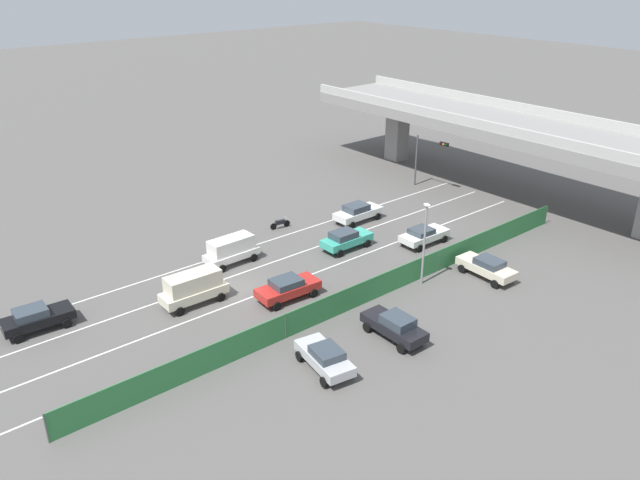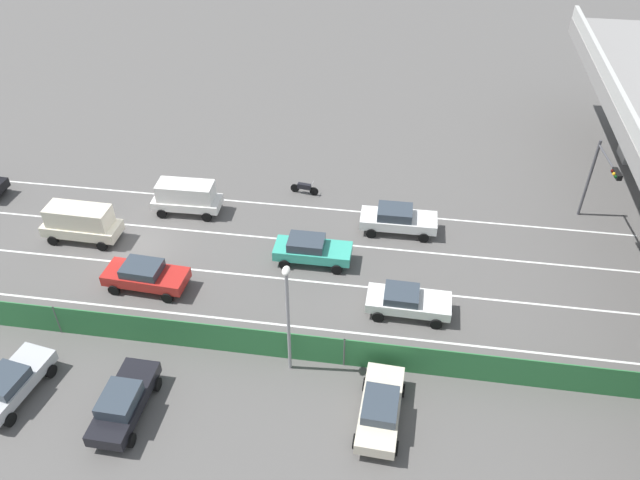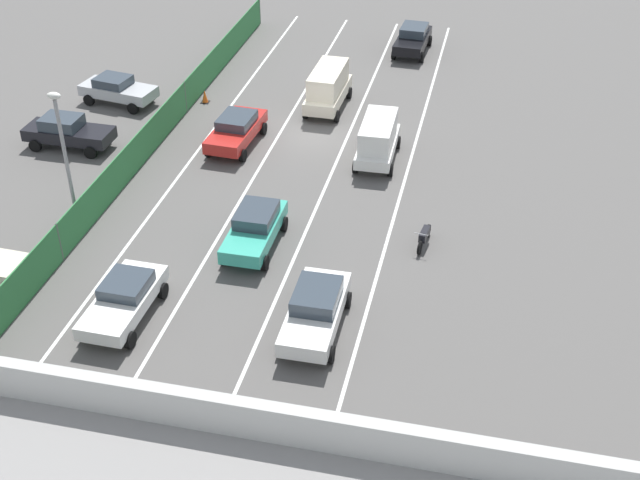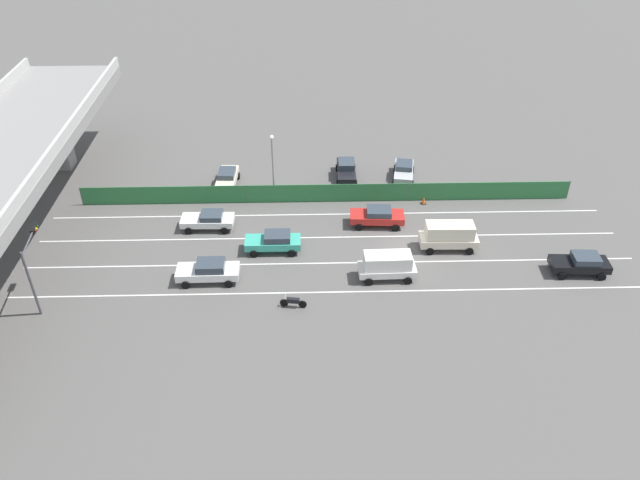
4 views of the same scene
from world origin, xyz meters
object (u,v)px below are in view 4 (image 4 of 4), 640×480
parked_sedan_dark (346,169)px  parked_sedan_cream (227,178)px  motorcycle (293,302)px  parked_wagon_silver (404,170)px  car_sedan_red (377,216)px  traffic_light (32,259)px  car_sedan_white (209,270)px  car_van_cream (449,235)px  traffic_cone (424,200)px  car_hatchback_white (208,220)px  car_van_white (387,265)px  car_taxi_teal (274,241)px  street_lamp (273,161)px  car_sedan_black (581,263)px

parked_sedan_dark → parked_sedan_cream: bearing=97.0°
motorcycle → parked_wagon_silver: (18.63, -10.48, 0.41)m
motorcycle → parked_sedan_cream: bearing=20.0°
car_sedan_red → traffic_light: 27.06m
parked_sedan_cream → car_sedan_white: bearing=180.0°
parked_wagon_silver → parked_sedan_cream: 16.90m
car_van_cream → parked_sedan_dark: car_van_cream is taller
motorcycle → parked_sedan_cream: size_ratio=0.42×
car_sedan_red → car_sedan_white: bearing=118.5°
traffic_cone → car_hatchback_white: bearing=100.4°
parked_sedan_cream → traffic_light: size_ratio=0.87×
motorcycle → parked_sedan_dark: 19.53m
car_van_white → car_van_cream: size_ratio=0.93×
car_taxi_teal → street_lamp: (8.09, 0.27, 3.02)m
parked_wagon_silver → parked_sedan_cream: bearing=93.8°
car_van_white → motorcycle: bearing=114.4°
car_van_cream → parked_wagon_silver: 11.88m
car_sedan_black → parked_sedan_dark: parked_sedan_dark is taller
car_hatchback_white → car_van_white: bearing=-116.6°
car_taxi_teal → car_hatchback_white: 6.63m
parked_sedan_cream → parked_wagon_silver: bearing=-86.2°
car_hatchback_white → parked_sedan_cream: bearing=-7.1°
car_sedan_white → car_sedan_black: car_sedan_white is taller
traffic_light → traffic_cone: 32.57m
parked_sedan_dark → traffic_light: size_ratio=0.84×
car_sedan_black → parked_wagon_silver: (15.18, 11.54, -0.03)m
car_van_cream → motorcycle: size_ratio=2.41×
street_lamp → car_sedan_black: bearing=-116.0°
car_hatchback_white → traffic_cone: car_hatchback_white is taller
motorcycle → street_lamp: (15.08, 1.86, 3.46)m
car_taxi_teal → car_van_white: size_ratio=1.02×
car_sedan_white → parked_wagon_silver: size_ratio=1.05×
car_van_white → parked_sedan_dark: car_van_white is taller
traffic_cone → car_van_white: bearing=156.8°
parked_sedan_cream → traffic_cone: (-3.60, -18.06, -0.53)m
motorcycle → traffic_light: size_ratio=0.36×
car_sedan_white → parked_sedan_cream: (14.26, -0.00, -0.04)m
car_sedan_black → car_van_white: bearing=90.9°
parked_wagon_silver → traffic_light: traffic_light is taller
car_van_cream → parked_wagon_silver: size_ratio=1.04×
car_sedan_white → car_sedan_red: bearing=-61.5°
car_sedan_red → car_hatchback_white: bearing=90.6°
car_van_cream → car_sedan_white: bearing=101.0°
car_van_white → parked_sedan_cream: (14.28, 13.48, -0.35)m
parked_sedan_dark → parked_sedan_cream: 11.41m
car_sedan_red → traffic_light: size_ratio=0.87×
car_taxi_teal → parked_sedan_cream: (10.51, 4.79, -0.03)m
car_van_cream → car_sedan_black: bearing=-110.1°
car_sedan_red → car_van_cream: (-3.63, -5.40, 0.41)m
car_van_cream → street_lamp: street_lamp is taller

